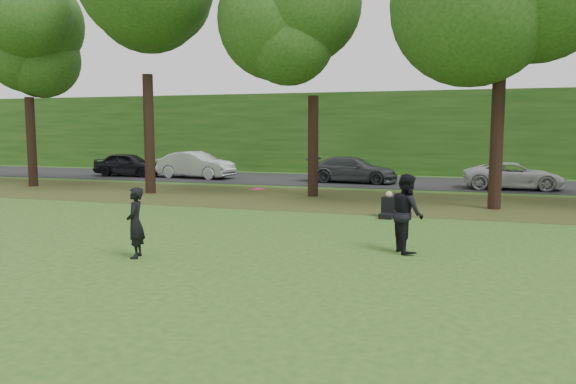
# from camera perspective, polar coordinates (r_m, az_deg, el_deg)

# --- Properties ---
(ground) EXTENTS (120.00, 120.00, 0.00)m
(ground) POSITION_cam_1_polar(r_m,az_deg,el_deg) (9.36, -2.55, -10.94)
(ground) COLOR #294F18
(ground) RESTS_ON ground
(leaf_litter) EXTENTS (60.00, 7.00, 0.01)m
(leaf_litter) POSITION_cam_1_polar(r_m,az_deg,el_deg) (21.77, 9.54, -0.98)
(leaf_litter) COLOR #3E3116
(leaf_litter) RESTS_ON ground
(street) EXTENTS (70.00, 7.00, 0.02)m
(street) POSITION_cam_1_polar(r_m,az_deg,el_deg) (29.66, 11.83, 0.96)
(street) COLOR black
(street) RESTS_ON ground
(far_hedge) EXTENTS (70.00, 3.00, 5.00)m
(far_hedge) POSITION_cam_1_polar(r_m,az_deg,el_deg) (35.50, 12.98, 5.84)
(far_hedge) COLOR #1A4413
(far_hedge) RESTS_ON ground
(player_left) EXTENTS (0.55, 0.66, 1.54)m
(player_left) POSITION_cam_1_polar(r_m,az_deg,el_deg) (12.58, -15.25, -3.04)
(player_left) COLOR black
(player_left) RESTS_ON ground
(player_right) EXTENTS (0.99, 1.08, 1.79)m
(player_right) POSITION_cam_1_polar(r_m,az_deg,el_deg) (12.95, 11.98, -2.12)
(player_right) COLOR black
(player_right) RESTS_ON ground
(parked_cars) EXTENTS (35.14, 3.18, 1.48)m
(parked_cars) POSITION_cam_1_polar(r_m,az_deg,el_deg) (28.88, 6.26, 2.25)
(parked_cars) COLOR black
(parked_cars) RESTS_ON street
(frisbee) EXTENTS (0.36, 0.37, 0.09)m
(frisbee) POSITION_cam_1_polar(r_m,az_deg,el_deg) (12.22, -3.15, 0.28)
(frisbee) COLOR #DD1268
(frisbee) RESTS_ON ground
(seated_person) EXTENTS (0.47, 0.76, 0.83)m
(seated_person) POSITION_cam_1_polar(r_m,az_deg,el_deg) (17.99, 10.14, -1.57)
(seated_person) COLOR black
(seated_person) RESTS_ON ground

